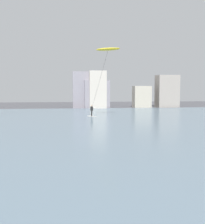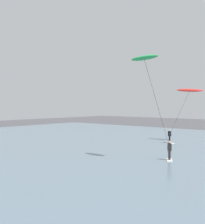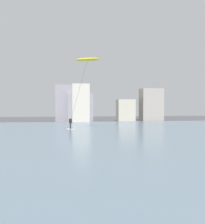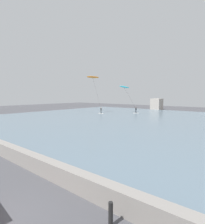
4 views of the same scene
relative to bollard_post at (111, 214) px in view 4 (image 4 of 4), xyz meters
The scene contains 5 objects.
seawall_barrier 3.89m from the bollard_post, 164.29° to the left, with size 60.00×0.70×1.05m, color gray.
water_bay 28.01m from the bollard_post, 97.68° to the left, with size 84.00×52.00×0.10m, color slate.
bollard_post is the anchor object (origin of this frame).
kitesurfer_cyan 43.86m from the bollard_post, 122.45° to the left, with size 4.35×3.70×7.36m.
kitesurfer_orange 44.61m from the bollard_post, 133.73° to the left, with size 4.60×3.86×9.88m.
Camera 4 is at (7.92, -2.21, 5.08)m, focal length 30.30 mm.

